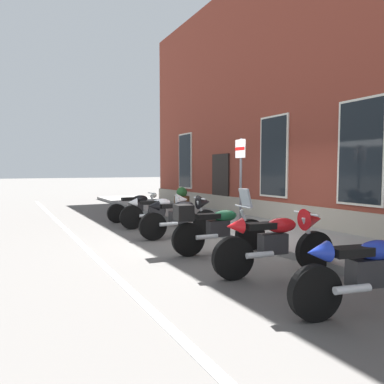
% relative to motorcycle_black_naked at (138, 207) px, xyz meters
% --- Properties ---
extents(ground_plane, '(140.00, 140.00, 0.00)m').
position_rel_motorcycle_black_naked_xyz_m(ground_plane, '(4.03, 0.86, -0.47)').
color(ground_plane, '#565451').
extents(sidewalk, '(26.62, 2.67, 0.14)m').
position_rel_motorcycle_black_naked_xyz_m(sidewalk, '(4.03, 2.20, -0.40)').
color(sidewalk, slate).
rests_on(sidewalk, ground_plane).
extents(lane_stripe, '(26.62, 0.12, 0.01)m').
position_rel_motorcycle_black_naked_xyz_m(lane_stripe, '(4.03, -2.34, -0.46)').
color(lane_stripe, silver).
rests_on(lane_stripe, ground_plane).
extents(motorcycle_black_naked, '(0.62, 2.01, 0.93)m').
position_rel_motorcycle_black_naked_xyz_m(motorcycle_black_naked, '(0.00, 0.00, 0.00)').
color(motorcycle_black_naked, black).
rests_on(motorcycle_black_naked, ground_plane).
extents(motorcycle_white_sport, '(0.69, 2.20, 0.99)m').
position_rel_motorcycle_black_naked_xyz_m(motorcycle_white_sport, '(1.54, 0.15, 0.08)').
color(motorcycle_white_sport, black).
rests_on(motorcycle_white_sport, ground_plane).
extents(motorcycle_black_sport, '(0.62, 2.09, 1.05)m').
position_rel_motorcycle_black_naked_xyz_m(motorcycle_black_sport, '(3.15, 0.04, 0.10)').
color(motorcycle_black_sport, black).
rests_on(motorcycle_black_sport, ground_plane).
extents(motorcycle_green_touring, '(0.68, 2.05, 1.30)m').
position_rel_motorcycle_black_naked_xyz_m(motorcycle_green_touring, '(4.91, -0.13, 0.08)').
color(motorcycle_green_touring, black).
rests_on(motorcycle_green_touring, ground_plane).
extents(motorcycle_red_sport, '(0.68, 2.15, 1.05)m').
position_rel_motorcycle_black_naked_xyz_m(motorcycle_red_sport, '(6.58, 0.02, 0.10)').
color(motorcycle_red_sport, black).
rests_on(motorcycle_red_sport, ground_plane).
extents(motorcycle_blue_sport, '(0.76, 2.08, 1.00)m').
position_rel_motorcycle_black_naked_xyz_m(motorcycle_blue_sport, '(8.25, -0.05, 0.08)').
color(motorcycle_blue_sport, black).
rests_on(motorcycle_blue_sport, ground_plane).
extents(parking_sign, '(0.36, 0.07, 2.31)m').
position_rel_motorcycle_black_naked_xyz_m(parking_sign, '(3.93, 1.21, 1.17)').
color(parking_sign, '#4C4C51').
rests_on(parking_sign, sidewalk).
extents(barrel_planter, '(0.62, 0.62, 0.90)m').
position_rel_motorcycle_black_naked_xyz_m(barrel_planter, '(-0.81, 2.03, 0.05)').
color(barrel_planter, brown).
rests_on(barrel_planter, sidewalk).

